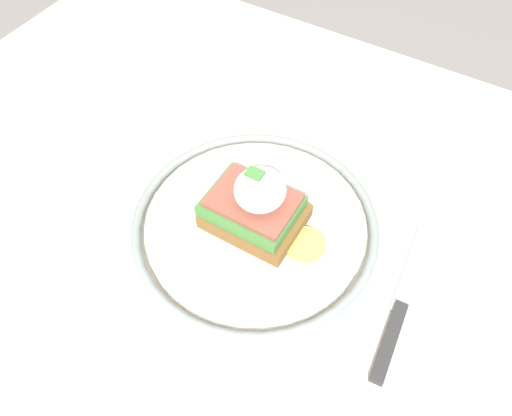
{
  "coord_description": "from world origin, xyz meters",
  "views": [
    {
      "loc": [
        0.13,
        -0.25,
        1.18
      ],
      "look_at": [
        -0.02,
        0.0,
        0.78
      ],
      "focal_mm": 35.0,
      "sensor_mm": 36.0,
      "label": 1
    }
  ],
  "objects_px": {
    "sandwich": "(258,203)",
    "fork": "(135,160)",
    "plate": "(256,223)",
    "knife": "(400,310)"
  },
  "relations": [
    {
      "from": "fork",
      "to": "knife",
      "type": "distance_m",
      "value": 0.33
    },
    {
      "from": "plate",
      "to": "knife",
      "type": "relative_size",
      "value": 1.43
    },
    {
      "from": "sandwich",
      "to": "fork",
      "type": "distance_m",
      "value": 0.18
    },
    {
      "from": "plate",
      "to": "sandwich",
      "type": "height_order",
      "value": "sandwich"
    },
    {
      "from": "plate",
      "to": "sandwich",
      "type": "distance_m",
      "value": 0.04
    },
    {
      "from": "plate",
      "to": "sandwich",
      "type": "relative_size",
      "value": 2.02
    },
    {
      "from": "sandwich",
      "to": "fork",
      "type": "xyz_separation_m",
      "value": [
        -0.17,
        0.01,
        -0.04
      ]
    },
    {
      "from": "knife",
      "to": "plate",
      "type": "bearing_deg",
      "value": 175.19
    },
    {
      "from": "plate",
      "to": "knife",
      "type": "height_order",
      "value": "plate"
    },
    {
      "from": "sandwich",
      "to": "fork",
      "type": "bearing_deg",
      "value": 177.41
    }
  ]
}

